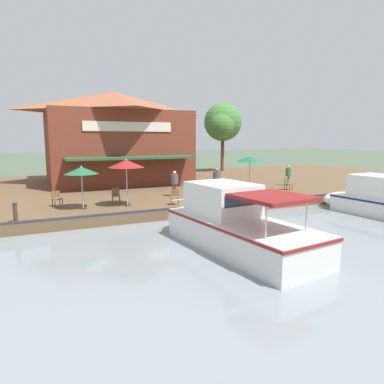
{
  "coord_description": "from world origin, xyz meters",
  "views": [
    {
      "loc": [
        16.25,
        -8.93,
        4.23
      ],
      "look_at": [
        -1.0,
        -0.94,
        1.3
      ],
      "focal_mm": 32.0,
      "sensor_mm": 36.0,
      "label": 1
    }
  ],
  "objects_px": {
    "cafe_chair_under_first_umbrella": "(116,195)",
    "cafe_chair_far_corner_seat": "(175,196)",
    "waterfront_restaurant": "(115,136)",
    "cafe_chair_beside_entrance": "(57,198)",
    "motorboat_fourth_along": "(228,223)",
    "tree_upstream_bank": "(223,123)",
    "cafe_chair_back_row_seat": "(288,183)",
    "mooring_post": "(15,213)",
    "tree_behind_restaurant": "(157,134)",
    "person_at_quay_edge": "(175,180)",
    "patio_umbrella_by_entrance": "(81,171)",
    "person_near_entrance": "(217,178)",
    "person_mid_patio": "(289,173)",
    "patio_umbrella_far_corner": "(126,164)",
    "patio_umbrella_mid_patio_right": "(250,159)"
  },
  "relations": [
    {
      "from": "patio_umbrella_mid_patio_right",
      "to": "person_at_quay_edge",
      "type": "height_order",
      "value": "patio_umbrella_mid_patio_right"
    },
    {
      "from": "person_near_entrance",
      "to": "tree_behind_restaurant",
      "type": "relative_size",
      "value": 0.27
    },
    {
      "from": "cafe_chair_far_corner_seat",
      "to": "cafe_chair_back_row_seat",
      "type": "bearing_deg",
      "value": 101.15
    },
    {
      "from": "person_at_quay_edge",
      "to": "waterfront_restaurant",
      "type": "bearing_deg",
      "value": -171.0
    },
    {
      "from": "waterfront_restaurant",
      "to": "person_near_entrance",
      "type": "distance_m",
      "value": 11.82
    },
    {
      "from": "cafe_chair_beside_entrance",
      "to": "mooring_post",
      "type": "bearing_deg",
      "value": -30.86
    },
    {
      "from": "cafe_chair_under_first_umbrella",
      "to": "mooring_post",
      "type": "distance_m",
      "value": 5.84
    },
    {
      "from": "person_at_quay_edge",
      "to": "patio_umbrella_by_entrance",
      "type": "bearing_deg",
      "value": -73.73
    },
    {
      "from": "person_mid_patio",
      "to": "person_at_quay_edge",
      "type": "relative_size",
      "value": 0.97
    },
    {
      "from": "cafe_chair_far_corner_seat",
      "to": "tree_behind_restaurant",
      "type": "relative_size",
      "value": 0.13
    },
    {
      "from": "cafe_chair_beside_entrance",
      "to": "person_mid_patio",
      "type": "height_order",
      "value": "person_mid_patio"
    },
    {
      "from": "person_near_entrance",
      "to": "cafe_chair_beside_entrance",
      "type": "bearing_deg",
      "value": -92.03
    },
    {
      "from": "waterfront_restaurant",
      "to": "person_at_quay_edge",
      "type": "bearing_deg",
      "value": 9.0
    },
    {
      "from": "cafe_chair_beside_entrance",
      "to": "person_mid_patio",
      "type": "xyz_separation_m",
      "value": [
        -1.52,
        17.28,
        0.51
      ]
    },
    {
      "from": "waterfront_restaurant",
      "to": "person_near_entrance",
      "type": "height_order",
      "value": "waterfront_restaurant"
    },
    {
      "from": "cafe_chair_under_first_umbrella",
      "to": "motorboat_fourth_along",
      "type": "height_order",
      "value": "motorboat_fourth_along"
    },
    {
      "from": "cafe_chair_under_first_umbrella",
      "to": "cafe_chair_beside_entrance",
      "type": "distance_m",
      "value": 3.18
    },
    {
      "from": "cafe_chair_far_corner_seat",
      "to": "patio_umbrella_far_corner",
      "type": "bearing_deg",
      "value": -107.25
    },
    {
      "from": "cafe_chair_under_first_umbrella",
      "to": "person_at_quay_edge",
      "type": "height_order",
      "value": "person_at_quay_edge"
    },
    {
      "from": "waterfront_restaurant",
      "to": "cafe_chair_under_first_umbrella",
      "type": "relative_size",
      "value": 13.68
    },
    {
      "from": "motorboat_fourth_along",
      "to": "tree_upstream_bank",
      "type": "height_order",
      "value": "tree_upstream_bank"
    },
    {
      "from": "patio_umbrella_mid_patio_right",
      "to": "tree_upstream_bank",
      "type": "relative_size",
      "value": 0.32
    },
    {
      "from": "cafe_chair_under_first_umbrella",
      "to": "person_near_entrance",
      "type": "relative_size",
      "value": 0.47
    },
    {
      "from": "mooring_post",
      "to": "tree_upstream_bank",
      "type": "relative_size",
      "value": 0.11
    },
    {
      "from": "waterfront_restaurant",
      "to": "mooring_post",
      "type": "xyz_separation_m",
      "value": [
        13.52,
        -7.44,
        -3.44
      ]
    },
    {
      "from": "patio_umbrella_by_entrance",
      "to": "person_mid_patio",
      "type": "height_order",
      "value": "patio_umbrella_by_entrance"
    },
    {
      "from": "cafe_chair_beside_entrance",
      "to": "cafe_chair_far_corner_seat",
      "type": "height_order",
      "value": "same"
    },
    {
      "from": "patio_umbrella_mid_patio_right",
      "to": "mooring_post",
      "type": "relative_size",
      "value": 2.84
    },
    {
      "from": "cafe_chair_beside_entrance",
      "to": "cafe_chair_back_row_seat",
      "type": "bearing_deg",
      "value": 88.85
    },
    {
      "from": "waterfront_restaurant",
      "to": "tree_behind_restaurant",
      "type": "distance_m",
      "value": 6.03
    },
    {
      "from": "person_at_quay_edge",
      "to": "tree_behind_restaurant",
      "type": "xyz_separation_m",
      "value": [
        -13.23,
        3.45,
        3.12
      ]
    },
    {
      "from": "patio_umbrella_mid_patio_right",
      "to": "cafe_chair_back_row_seat",
      "type": "distance_m",
      "value": 3.35
    },
    {
      "from": "cafe_chair_back_row_seat",
      "to": "cafe_chair_under_first_umbrella",
      "type": "bearing_deg",
      "value": -90.24
    },
    {
      "from": "tree_upstream_bank",
      "to": "patio_umbrella_far_corner",
      "type": "bearing_deg",
      "value": -43.43
    },
    {
      "from": "mooring_post",
      "to": "motorboat_fourth_along",
      "type": "bearing_deg",
      "value": 55.59
    },
    {
      "from": "patio_umbrella_by_entrance",
      "to": "cafe_chair_beside_entrance",
      "type": "xyz_separation_m",
      "value": [
        -1.27,
        -1.21,
        -1.55
      ]
    },
    {
      "from": "waterfront_restaurant",
      "to": "cafe_chair_under_first_umbrella",
      "type": "bearing_deg",
      "value": -12.64
    },
    {
      "from": "cafe_chair_under_first_umbrella",
      "to": "person_mid_patio",
      "type": "distance_m",
      "value": 14.24
    },
    {
      "from": "person_near_entrance",
      "to": "mooring_post",
      "type": "height_order",
      "value": "person_near_entrance"
    },
    {
      "from": "mooring_post",
      "to": "tree_upstream_bank",
      "type": "height_order",
      "value": "tree_upstream_bank"
    },
    {
      "from": "person_mid_patio",
      "to": "person_at_quay_edge",
      "type": "distance_m",
      "value": 10.22
    },
    {
      "from": "cafe_chair_far_corner_seat",
      "to": "mooring_post",
      "type": "distance_m",
      "value": 8.01
    },
    {
      "from": "tree_upstream_bank",
      "to": "cafe_chair_back_row_seat",
      "type": "bearing_deg",
      "value": -11.67
    },
    {
      "from": "cafe_chair_beside_entrance",
      "to": "motorboat_fourth_along",
      "type": "height_order",
      "value": "motorboat_fourth_along"
    },
    {
      "from": "cafe_chair_back_row_seat",
      "to": "tree_upstream_bank",
      "type": "xyz_separation_m",
      "value": [
        -14.96,
        3.09,
        4.98
      ]
    },
    {
      "from": "cafe_chair_under_first_umbrella",
      "to": "person_near_entrance",
      "type": "bearing_deg",
      "value": 89.26
    },
    {
      "from": "cafe_chair_under_first_umbrella",
      "to": "cafe_chair_far_corner_seat",
      "type": "bearing_deg",
      "value": 56.1
    },
    {
      "from": "motorboat_fourth_along",
      "to": "mooring_post",
      "type": "distance_m",
      "value": 9.3
    },
    {
      "from": "cafe_chair_under_first_umbrella",
      "to": "cafe_chair_far_corner_seat",
      "type": "distance_m",
      "value": 3.49
    },
    {
      "from": "cafe_chair_under_first_umbrella",
      "to": "waterfront_restaurant",
      "type": "bearing_deg",
      "value": 167.36
    }
  ]
}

